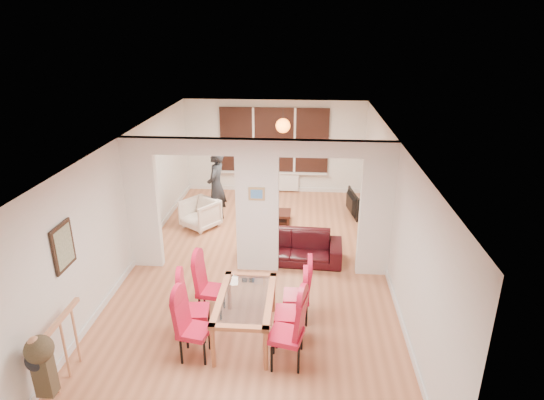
# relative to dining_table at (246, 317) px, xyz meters

# --- Properties ---
(floor) EXTENTS (5.00, 9.00, 0.01)m
(floor) POSITION_rel_dining_table_xyz_m (-0.03, 2.10, -0.35)
(floor) COLOR #B9704A
(floor) RESTS_ON ground
(room_walls) EXTENTS (5.00, 9.00, 2.60)m
(room_walls) POSITION_rel_dining_table_xyz_m (-0.03, 2.10, 0.95)
(room_walls) COLOR silver
(room_walls) RESTS_ON floor
(divider_wall) EXTENTS (5.00, 0.18, 2.60)m
(divider_wall) POSITION_rel_dining_table_xyz_m (-0.03, 2.10, 0.95)
(divider_wall) COLOR white
(divider_wall) RESTS_ON floor
(bay_window_blinds) EXTENTS (3.00, 0.08, 1.80)m
(bay_window_blinds) POSITION_rel_dining_table_xyz_m (-0.03, 6.54, 1.15)
(bay_window_blinds) COLOR black
(bay_window_blinds) RESTS_ON room_walls
(radiator) EXTENTS (1.40, 0.08, 0.50)m
(radiator) POSITION_rel_dining_table_xyz_m (-0.03, 6.50, -0.05)
(radiator) COLOR white
(radiator) RESTS_ON floor
(pendant_light) EXTENTS (0.36, 0.36, 0.36)m
(pendant_light) POSITION_rel_dining_table_xyz_m (0.27, 5.40, 1.80)
(pendant_light) COLOR orange
(pendant_light) RESTS_ON room_walls
(stair_newel) EXTENTS (0.40, 1.20, 1.10)m
(stair_newel) POSITION_rel_dining_table_xyz_m (-2.28, -1.10, 0.20)
(stair_newel) COLOR tan
(stair_newel) RESTS_ON floor
(wall_poster) EXTENTS (0.04, 0.52, 0.67)m
(wall_poster) POSITION_rel_dining_table_xyz_m (-2.50, -0.30, 1.25)
(wall_poster) COLOR gray
(wall_poster) RESTS_ON room_walls
(pillar_photo) EXTENTS (0.30, 0.03, 0.25)m
(pillar_photo) POSITION_rel_dining_table_xyz_m (-0.03, 2.00, 1.25)
(pillar_photo) COLOR #4C8CD8
(pillar_photo) RESTS_ON divider_wall
(dining_table) EXTENTS (0.83, 1.48, 0.70)m
(dining_table) POSITION_rel_dining_table_xyz_m (0.00, 0.00, 0.00)
(dining_table) COLOR #B46842
(dining_table) RESTS_ON floor
(dining_chair_la) EXTENTS (0.48, 0.48, 1.03)m
(dining_chair_la) POSITION_rel_dining_table_xyz_m (-0.66, -0.50, 0.17)
(dining_chair_la) COLOR red
(dining_chair_la) RESTS_ON floor
(dining_chair_lb) EXTENTS (0.46, 0.46, 1.03)m
(dining_chair_lb) POSITION_rel_dining_table_xyz_m (-0.77, -0.04, 0.17)
(dining_chair_lb) COLOR red
(dining_chair_lb) RESTS_ON floor
(dining_chair_lc) EXTENTS (0.47, 0.47, 1.04)m
(dining_chair_lc) POSITION_rel_dining_table_xyz_m (-0.63, 0.54, 0.17)
(dining_chair_lc) COLOR red
(dining_chair_lc) RESTS_ON floor
(dining_chair_ra) EXTENTS (0.54, 0.54, 1.12)m
(dining_chair_ra) POSITION_rel_dining_table_xyz_m (0.64, -0.55, 0.21)
(dining_chair_ra) COLOR red
(dining_chair_ra) RESTS_ON floor
(dining_chair_rb) EXTENTS (0.45, 0.45, 1.12)m
(dining_chair_rb) POSITION_rel_dining_table_xyz_m (0.67, -0.06, 0.21)
(dining_chair_rb) COLOR red
(dining_chair_rb) RESTS_ON floor
(dining_chair_rc) EXTENTS (0.42, 0.42, 1.04)m
(dining_chair_rc) POSITION_rel_dining_table_xyz_m (0.76, 0.49, 0.17)
(dining_chair_rc) COLOR red
(dining_chair_rc) RESTS_ON floor
(sofa) EXTENTS (2.08, 0.89, 0.60)m
(sofa) POSITION_rel_dining_table_xyz_m (0.60, 2.48, -0.05)
(sofa) COLOR black
(sofa) RESTS_ON floor
(armchair) EXTENTS (1.03, 1.04, 0.68)m
(armchair) POSITION_rel_dining_table_xyz_m (-1.59, 3.93, -0.01)
(armchair) COLOR silver
(armchair) RESTS_ON floor
(person) EXTENTS (0.70, 0.51, 1.79)m
(person) POSITION_rel_dining_table_xyz_m (-1.25, 4.32, 0.55)
(person) COLOR black
(person) RESTS_ON floor
(television) EXTENTS (1.03, 0.29, 0.59)m
(television) POSITION_rel_dining_table_xyz_m (1.97, 4.98, -0.05)
(television) COLOR black
(television) RESTS_ON floor
(coffee_table) EXTENTS (1.17, 0.72, 0.25)m
(coffee_table) POSITION_rel_dining_table_xyz_m (-0.03, 4.40, -0.22)
(coffee_table) COLOR #341812
(coffee_table) RESTS_ON floor
(bottle) EXTENTS (0.07, 0.07, 0.29)m
(bottle) POSITION_rel_dining_table_xyz_m (-0.01, 4.30, 0.05)
(bottle) COLOR #143F19
(bottle) RESTS_ON coffee_table
(bowl) EXTENTS (0.23, 0.23, 0.06)m
(bowl) POSITION_rel_dining_table_xyz_m (-0.20, 4.32, -0.07)
(bowl) COLOR #341812
(bowl) RESTS_ON coffee_table
(shoes) EXTENTS (0.22, 0.24, 0.09)m
(shoes) POSITION_rel_dining_table_xyz_m (-0.17, 1.66, -0.30)
(shoes) COLOR black
(shoes) RESTS_ON floor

